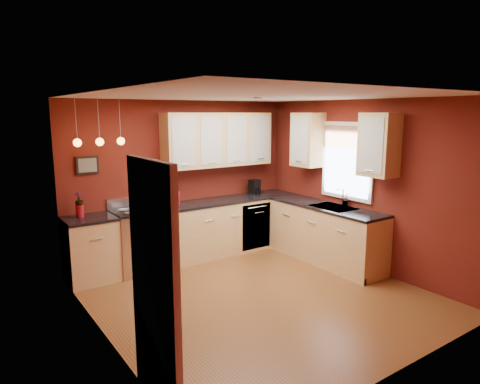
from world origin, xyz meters
TOP-DOWN VIEW (x-y plane):
  - floor at (0.00, 0.00)m, footprint 4.20×4.20m
  - ceiling at (0.00, 0.00)m, footprint 4.00×4.20m
  - wall_back at (0.00, 2.10)m, footprint 4.00×0.02m
  - wall_front at (0.00, -2.10)m, footprint 4.00×0.02m
  - wall_left at (-2.00, 0.00)m, footprint 0.02×4.20m
  - wall_right at (2.00, 0.00)m, footprint 0.02×4.20m
  - base_cabinets_back_left at (-1.65, 1.80)m, footprint 0.70×0.60m
  - base_cabinets_back_right at (0.73, 1.80)m, footprint 2.54×0.60m
  - base_cabinets_right at (1.70, 0.45)m, footprint 0.60×2.10m
  - counter_back_left at (-1.65, 1.80)m, footprint 0.70×0.62m
  - counter_back_right at (0.73, 1.80)m, footprint 2.54×0.62m
  - counter_right at (1.70, 0.45)m, footprint 0.62×2.10m
  - gas_range at (-0.92, 1.80)m, footprint 0.76×0.64m
  - dishwasher_front at (1.10, 1.51)m, footprint 0.60×0.02m
  - sink at (1.70, 0.30)m, footprint 0.50×0.70m
  - window at (1.97, 0.30)m, footprint 0.06×1.02m
  - door_left_wall at (-1.97, -1.20)m, footprint 0.12×0.82m
  - upper_cabinets_back at (0.60, 1.93)m, footprint 2.00×0.35m
  - upper_cabinets_right at (1.82, 0.32)m, footprint 0.35×1.95m
  - wall_picture at (-1.55, 2.08)m, footprint 0.32×0.03m
  - pendant_lights at (-1.45, 1.75)m, footprint 0.71×0.11m
  - red_canister at (-0.25, 1.89)m, footprint 0.14×0.14m
  - red_vase at (-1.75, 1.89)m, footprint 0.11×0.11m
  - flowers at (-1.75, 1.89)m, footprint 0.12×0.12m
  - coffee_maker at (1.35, 1.89)m, footprint 0.20×0.20m
  - soap_pump at (1.95, 0.25)m, footprint 0.11×0.11m
  - dish_towel at (-0.94, 1.47)m, footprint 0.20×0.01m

SIDE VIEW (x-z plane):
  - floor at x=0.00m, z-range 0.00..0.00m
  - base_cabinets_back_left at x=-1.65m, z-range 0.00..0.90m
  - base_cabinets_back_right at x=0.73m, z-range 0.00..0.90m
  - base_cabinets_right at x=1.70m, z-range 0.00..0.90m
  - dishwasher_front at x=1.10m, z-range 0.05..0.85m
  - gas_range at x=-0.92m, z-range -0.07..1.04m
  - dish_towel at x=-0.94m, z-range 0.38..0.66m
  - sink at x=1.70m, z-range 0.75..1.08m
  - counter_back_left at x=-1.65m, z-range 0.90..0.94m
  - counter_back_right at x=0.73m, z-range 0.90..0.94m
  - counter_right at x=1.70m, z-range 0.90..0.94m
  - door_left_wall at x=-1.97m, z-range 0.00..2.05m
  - red_vase at x=-1.75m, z-range 0.94..1.12m
  - soap_pump at x=1.95m, z-range 0.94..1.13m
  - red_canister at x=-0.25m, z-range 0.94..1.15m
  - coffee_maker at x=1.35m, z-range 0.93..1.19m
  - flowers at x=-1.75m, z-range 1.10..1.30m
  - wall_back at x=0.00m, z-range 0.00..2.60m
  - wall_front at x=0.00m, z-range 0.00..2.60m
  - wall_left at x=-2.00m, z-range 0.00..2.60m
  - wall_right at x=2.00m, z-range 0.00..2.60m
  - wall_picture at x=-1.55m, z-range 1.52..1.78m
  - window at x=1.97m, z-range 1.08..2.30m
  - upper_cabinets_back at x=0.60m, z-range 1.50..2.40m
  - upper_cabinets_right at x=1.82m, z-range 1.50..2.40m
  - pendant_lights at x=-1.45m, z-range 1.68..2.34m
  - ceiling at x=0.00m, z-range 2.59..2.61m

